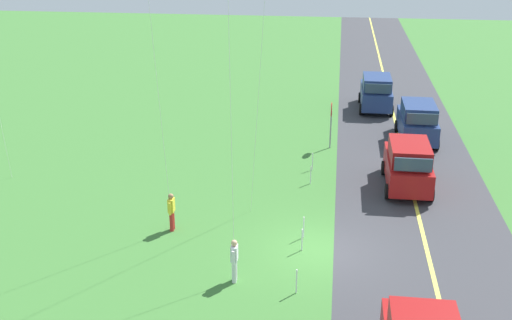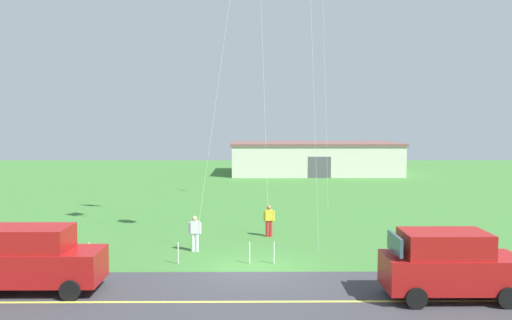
{
  "view_description": "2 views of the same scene",
  "coord_description": "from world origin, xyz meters",
  "px_view_note": "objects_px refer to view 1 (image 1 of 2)",
  "views": [
    {
      "loc": [
        -20.97,
        -0.32,
        11.75
      ],
      "look_at": [
        0.63,
        2.54,
        3.29
      ],
      "focal_mm": 43.91,
      "sensor_mm": 36.0,
      "label": 1
    },
    {
      "loc": [
        -0.03,
        -21.14,
        5.81
      ],
      "look_at": [
        0.18,
        1.87,
        4.18
      ],
      "focal_mm": 38.12,
      "sensor_mm": 36.0,
      "label": 2
    }
  ],
  "objects_px": {
    "car_suv_foreground": "(408,164)",
    "stop_sign": "(331,116)",
    "person_adult_near": "(234,259)",
    "car_parked_east_near": "(417,121)",
    "person_adult_companion": "(172,211)",
    "car_parked_east_far": "(376,92)"
  },
  "relations": [
    {
      "from": "car_parked_east_near",
      "to": "stop_sign",
      "type": "bearing_deg",
      "value": 110.46
    },
    {
      "from": "car_parked_east_near",
      "to": "person_adult_companion",
      "type": "xyz_separation_m",
      "value": [
        -12.31,
        10.84,
        -0.29
      ]
    },
    {
      "from": "person_adult_near",
      "to": "car_parked_east_far",
      "type": "bearing_deg",
      "value": -134.96
    },
    {
      "from": "car_parked_east_near",
      "to": "car_parked_east_far",
      "type": "relative_size",
      "value": 1.0
    },
    {
      "from": "car_parked_east_far",
      "to": "stop_sign",
      "type": "relative_size",
      "value": 1.72
    },
    {
      "from": "car_suv_foreground",
      "to": "person_adult_companion",
      "type": "relative_size",
      "value": 2.75
    },
    {
      "from": "stop_sign",
      "to": "person_adult_companion",
      "type": "relative_size",
      "value": 1.6
    },
    {
      "from": "car_parked_east_near",
      "to": "person_adult_near",
      "type": "height_order",
      "value": "car_parked_east_near"
    },
    {
      "from": "person_adult_companion",
      "to": "person_adult_near",
      "type": "bearing_deg",
      "value": 160.6
    },
    {
      "from": "car_suv_foreground",
      "to": "person_adult_companion",
      "type": "bearing_deg",
      "value": 119.88
    },
    {
      "from": "car_suv_foreground",
      "to": "car_parked_east_far",
      "type": "distance_m",
      "value": 12.82
    },
    {
      "from": "car_suv_foreground",
      "to": "stop_sign",
      "type": "height_order",
      "value": "stop_sign"
    },
    {
      "from": "car_parked_east_far",
      "to": "person_adult_near",
      "type": "bearing_deg",
      "value": 165.22
    },
    {
      "from": "person_adult_near",
      "to": "car_parked_east_near",
      "type": "bearing_deg",
      "value": -146.37
    },
    {
      "from": "person_adult_companion",
      "to": "car_parked_east_far",
      "type": "bearing_deg",
      "value": -87.32
    },
    {
      "from": "car_parked_east_near",
      "to": "car_suv_foreground",
      "type": "bearing_deg",
      "value": 170.45
    },
    {
      "from": "car_parked_east_near",
      "to": "person_adult_near",
      "type": "distance_m",
      "value": 17.54
    },
    {
      "from": "car_suv_foreground",
      "to": "car_parked_east_far",
      "type": "height_order",
      "value": "same"
    },
    {
      "from": "car_suv_foreground",
      "to": "person_adult_near",
      "type": "distance_m",
      "value": 11.17
    },
    {
      "from": "car_parked_east_near",
      "to": "person_adult_near",
      "type": "relative_size",
      "value": 2.75
    },
    {
      "from": "car_parked_east_near",
      "to": "person_adult_near",
      "type": "xyz_separation_m",
      "value": [
        -15.74,
        7.74,
        -0.29
      ]
    },
    {
      "from": "car_parked_east_far",
      "to": "person_adult_companion",
      "type": "bearing_deg",
      "value": 154.27
    }
  ]
}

